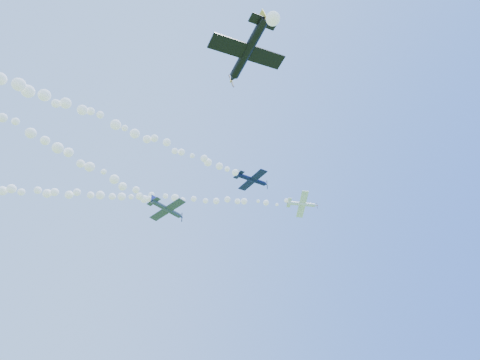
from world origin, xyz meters
name	(u,v)px	position (x,y,z in m)	size (l,w,h in m)	color
plane_white	(302,204)	(24.58, 2.98, 54.43)	(7.03, 7.32, 2.66)	white
smoke_trail_white	(111,195)	(-14.54, 18.72, 54.14)	(74.45, 31.52, 3.03)	white
plane_navy	(252,180)	(9.20, -1.89, 52.31)	(7.76, 8.14, 2.07)	#0D133B
smoke_trail_navy	(49,97)	(-29.47, -5.71, 52.09)	(72.76, 9.74, 3.00)	white
plane_grey	(167,209)	(-6.52, 0.27, 41.50)	(7.16, 7.57, 2.05)	#36404F
plane_black	(248,51)	(-10.49, -36.75, 35.62)	(7.75, 7.60, 2.99)	black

